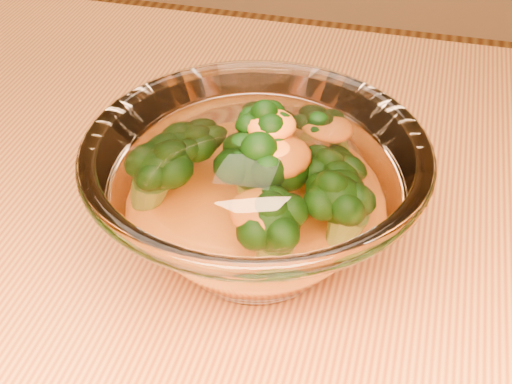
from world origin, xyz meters
TOP-DOWN VIEW (x-y plane):
  - table at (0.00, 0.00)m, footprint 1.20×0.80m
  - glass_bowl at (0.02, 0.01)m, footprint 0.24×0.24m
  - cheese_sauce at (0.02, 0.01)m, footprint 0.13×0.13m
  - broccoli_heap at (0.02, 0.02)m, footprint 0.16×0.15m

SIDE VIEW (x-z plane):
  - table at x=0.00m, z-range 0.28..1.03m
  - cheese_sauce at x=0.02m, z-range 0.76..0.80m
  - glass_bowl at x=0.02m, z-range 0.75..0.86m
  - broccoli_heap at x=0.02m, z-range 0.78..0.86m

